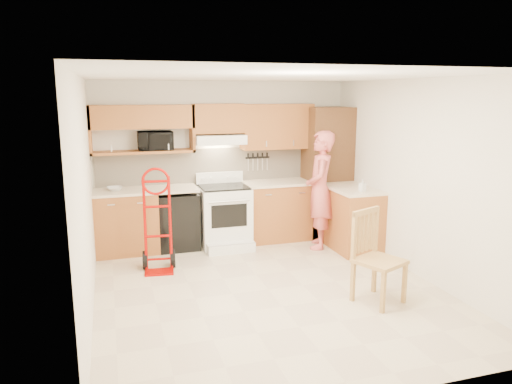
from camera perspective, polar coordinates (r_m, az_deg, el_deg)
name	(u,v)px	position (r m, az deg, el deg)	size (l,w,h in m)	color
floor	(268,290)	(5.96, 1.43, -11.45)	(4.00, 4.50, 0.02)	beige
ceiling	(269,75)	(5.49, 1.57, 13.55)	(4.00, 4.50, 0.02)	white
wall_back	(224,162)	(7.74, -3.82, 3.58)	(4.00, 0.02, 2.50)	white
wall_front	(369,245)	(3.58, 13.10, -6.09)	(4.00, 0.02, 2.50)	white
wall_left	(84,198)	(5.32, -19.51, -0.71)	(0.02, 4.50, 2.50)	white
wall_right	(419,179)	(6.50, 18.55, 1.49)	(0.02, 4.50, 2.50)	white
backsplash	(224,165)	(7.72, -3.78, 3.19)	(3.92, 0.03, 0.55)	beige
lower_cab_left	(126,223)	(7.39, -14.97, -3.49)	(0.90, 0.60, 0.90)	brown
dishwasher	(178,220)	(7.46, -9.19, -3.31)	(0.60, 0.60, 0.85)	black
lower_cab_right	(279,211)	(7.83, 2.71, -2.28)	(1.14, 0.60, 0.90)	brown
countertop_left	(146,190)	(7.30, -12.81, 0.22)	(1.50, 0.63, 0.04)	beige
countertop_right	(279,183)	(7.73, 2.74, 1.11)	(1.14, 0.63, 0.04)	beige
cab_return_right	(351,219)	(7.46, 11.11, -3.18)	(0.60, 1.00, 0.90)	brown
countertop_return	(352,189)	(7.36, 11.25, 0.37)	(0.63, 1.00, 0.04)	beige
pantry_tall	(326,172)	(8.02, 8.28, 2.32)	(0.70, 0.60, 2.10)	#4D2B15
upper_cab_left	(142,117)	(7.31, -13.26, 8.59)	(1.50, 0.33, 0.34)	brown
upper_shelf_mw	(143,152)	(7.35, -13.08, 4.62)	(1.50, 0.33, 0.04)	brown
upper_cab_center	(218,118)	(7.48, -4.49, 8.61)	(0.76, 0.33, 0.44)	brown
upper_cab_right	(277,126)	(7.75, 2.46, 7.69)	(1.14, 0.33, 0.70)	brown
range_hood	(219,139)	(7.43, -4.34, 6.20)	(0.76, 0.46, 0.14)	white
knife_strip	(258,161)	(7.83, 0.20, 3.62)	(0.40, 0.05, 0.29)	black
microwave	(155,141)	(7.35, -11.75, 5.91)	(0.50, 0.34, 0.28)	black
range	(225,211)	(7.42, -3.64, -2.26)	(0.75, 0.98, 1.10)	white
person	(320,190)	(7.35, 7.51, 0.23)	(0.65, 0.43, 1.78)	#D7605E
hand_truck	(158,225)	(6.48, -11.48, -3.84)	(0.49, 0.45, 1.25)	#A40701
dining_chair	(380,258)	(5.61, 14.34, -7.49)	(0.47, 0.51, 1.04)	tan
soap_bottle	(362,185)	(7.09, 12.39, 0.77)	(0.08, 0.08, 0.17)	white
bowl	(115,189)	(7.28, -16.25, 0.38)	(0.22, 0.22, 0.05)	white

